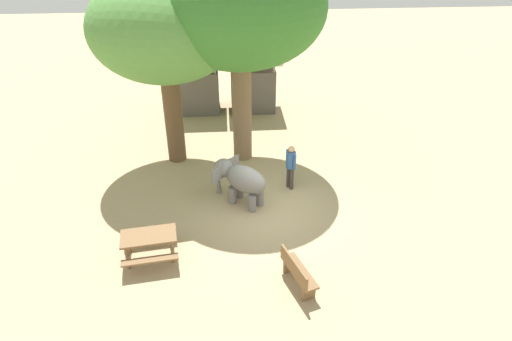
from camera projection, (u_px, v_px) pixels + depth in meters
ground_plane at (271, 211)px, 14.44m from camera, size 60.00×60.00×0.00m
elephant at (241, 179)px, 14.46m from camera, size 1.89×1.82×1.38m
person_handler at (291, 164)px, 15.14m from camera, size 0.32×0.46×1.62m
shade_tree_main at (165, 30)px, 14.83m from camera, size 5.07×4.65×6.75m
shade_tree_secondary at (240, 9)px, 14.63m from camera, size 5.70×5.23×7.61m
wooden_bench at (297, 272)px, 11.46m from camera, size 0.83×1.45×0.88m
picnic_table_near at (149, 241)px, 12.32m from camera, size 1.68×1.67×0.78m
market_stall_green at (197, 86)px, 20.84m from camera, size 2.50×2.50×2.52m
market_stall_white at (253, 85)px, 21.00m from camera, size 2.50×2.50×2.52m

